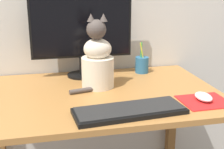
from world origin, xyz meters
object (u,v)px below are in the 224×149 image
computer_mouse_right (203,97)px  pen_cup (142,65)px  monitor (82,31)px  cat (98,61)px  keyboard (130,110)px

computer_mouse_right → pen_cup: pen_cup is taller
monitor → pen_cup: size_ratio=3.08×
cat → monitor: bearing=111.0°
computer_mouse_right → cat: 0.52m
computer_mouse_right → monitor: bearing=133.7°
pen_cup → computer_mouse_right: bearing=-75.0°
monitor → cat: monitor is taller
pen_cup → cat: bearing=-146.2°
keyboard → pen_cup: 0.58m
keyboard → pen_cup: (0.22, 0.54, 0.04)m
computer_mouse_right → cat: bearing=145.5°
pen_cup → monitor: bearing=178.7°
keyboard → computer_mouse_right: (0.35, 0.06, 0.01)m
keyboard → cat: 0.37m
keyboard → computer_mouse_right: computer_mouse_right is taller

